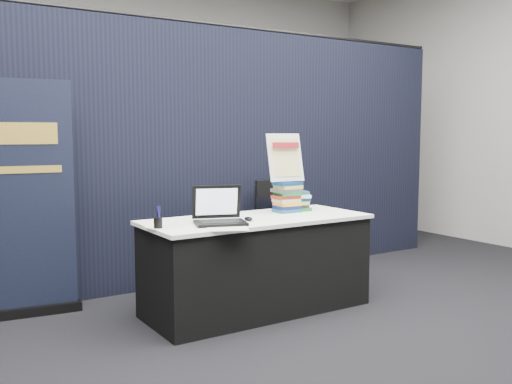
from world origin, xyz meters
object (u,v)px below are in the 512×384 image
object	(u,v)px
laptop	(217,215)
book_stack_short	(297,201)
info_sign	(285,158)
display_table	(257,264)
book_stack_tall	(287,197)
pullup_banner	(25,213)
stacking_chair	(283,225)

from	to	relation	value
laptop	book_stack_short	xyz separation A→B (m)	(0.92, 0.25, 0.02)
laptop	info_sign	distance (m)	0.92
display_table	book_stack_tall	xyz separation A→B (m)	(0.38, 0.13, 0.50)
book_stack_short	laptop	bearing A→B (deg)	-164.72
laptop	pullup_banner	distance (m)	1.49
display_table	info_sign	bearing A→B (deg)	22.49
display_table	stacking_chair	bearing A→B (deg)	42.63
book_stack_short	pullup_banner	bearing A→B (deg)	161.67
book_stack_tall	info_sign	distance (m)	0.33
book_stack_tall	book_stack_short	bearing A→B (deg)	11.42
laptop	pullup_banner	world-z (taller)	pullup_banner
laptop	book_stack_tall	xyz separation A→B (m)	(0.79, 0.23, 0.06)
laptop	pullup_banner	size ratio (longest dim) A/B	0.24
display_table	pullup_banner	world-z (taller)	pullup_banner
info_sign	pullup_banner	world-z (taller)	pullup_banner
display_table	book_stack_tall	size ratio (longest dim) A/B	7.09
laptop	pullup_banner	bearing A→B (deg)	159.58
book_stack_tall	pullup_banner	world-z (taller)	pullup_banner
pullup_banner	stacking_chair	bearing A→B (deg)	2.97
book_stack_tall	info_sign	bearing A→B (deg)	90.00
laptop	book_stack_short	size ratio (longest dim) A/B	1.86
display_table	info_sign	distance (m)	0.93
info_sign	laptop	bearing A→B (deg)	-153.04
pullup_banner	stacking_chair	size ratio (longest dim) A/B	1.90
display_table	pullup_banner	size ratio (longest dim) A/B	0.99
laptop	info_sign	bearing A→B (deg)	36.58
laptop	book_stack_short	world-z (taller)	laptop
laptop	stacking_chair	xyz separation A→B (m)	(1.15, 0.78, -0.28)
info_sign	stacking_chair	distance (m)	0.92
book_stack_short	info_sign	world-z (taller)	info_sign
pullup_banner	book_stack_tall	bearing A→B (deg)	-13.12
book_stack_short	info_sign	size ratio (longest dim) A/B	0.55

